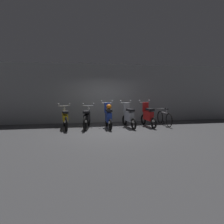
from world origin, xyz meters
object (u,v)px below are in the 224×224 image
motorbike_slot_2 (108,116)px  motorbike_slot_4 (148,116)px  motorbike_slot_1 (87,118)px  motorbike_slot_3 (129,116)px  bicycle (164,118)px  motorbike_slot_0 (65,118)px

motorbike_slot_2 → motorbike_slot_4: 1.99m
motorbike_slot_1 → motorbike_slot_3: size_ratio=1.15×
motorbike_slot_1 → motorbike_slot_4: (2.98, -0.05, 0.04)m
motorbike_slot_2 → bicycle: bearing=4.7°
motorbike_slot_0 → motorbike_slot_1: (1.01, -0.07, 0.00)m
motorbike_slot_4 → bicycle: size_ratio=0.97×
motorbike_slot_3 → motorbike_slot_4: (1.00, 0.07, 0.00)m
motorbike_slot_1 → motorbike_slot_3: bearing=-3.5°
motorbike_slot_2 → motorbike_slot_1: bearing=171.8°
motorbike_slot_4 → bicycle: bearing=8.9°
motorbike_slot_1 → motorbike_slot_2: (0.99, -0.14, 0.08)m
motorbike_slot_1 → bicycle: bearing=1.4°
motorbike_slot_0 → motorbike_slot_1: 1.01m
motorbike_slot_3 → motorbike_slot_4: size_ratio=1.00×
motorbike_slot_0 → bicycle: (4.92, 0.03, -0.13)m
motorbike_slot_0 → motorbike_slot_3: (2.99, -0.19, 0.04)m
motorbike_slot_4 → bicycle: (0.93, 0.15, -0.17)m
motorbike_slot_0 → bicycle: size_ratio=1.12×
motorbike_slot_1 → motorbike_slot_4: bearing=-0.9°
motorbike_slot_2 → motorbike_slot_3: (0.99, 0.02, -0.04)m
motorbike_slot_4 → bicycle: 0.96m
motorbike_slot_0 → motorbike_slot_2: bearing=-6.0°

